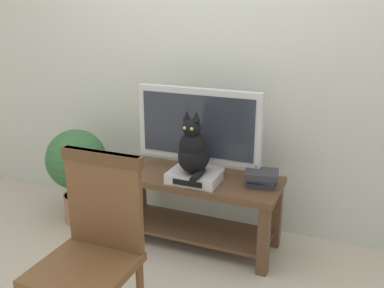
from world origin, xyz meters
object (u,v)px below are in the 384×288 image
(media_box, at_px, (194,177))
(potted_plant, at_px, (77,166))
(cat, at_px, (193,150))
(tv_stand, at_px, (195,198))
(wooden_chair, at_px, (94,242))
(tv, at_px, (198,129))
(book_stack, at_px, (261,178))

(media_box, relative_size, potted_plant, 0.45)
(media_box, xyz_separation_m, potted_plant, (-1.02, 0.07, -0.09))
(cat, relative_size, potted_plant, 0.57)
(potted_plant, bearing_deg, tv_stand, 1.73)
(wooden_chair, distance_m, potted_plant, 1.37)
(potted_plant, bearing_deg, tv, 5.30)
(media_box, relative_size, cat, 0.79)
(wooden_chair, bearing_deg, media_box, 82.61)
(tv, relative_size, wooden_chair, 0.89)
(tv_stand, xyz_separation_m, potted_plant, (-0.98, -0.03, 0.11))
(potted_plant, bearing_deg, wooden_chair, -49.50)
(tv, distance_m, cat, 0.20)
(tv_stand, xyz_separation_m, media_box, (0.04, -0.10, 0.20))
(media_box, distance_m, potted_plant, 1.02)
(cat, height_order, wooden_chair, cat)
(tv, height_order, media_box, tv)
(wooden_chair, bearing_deg, cat, 82.43)
(cat, bearing_deg, book_stack, 16.75)
(media_box, relative_size, book_stack, 1.41)
(potted_plant, bearing_deg, cat, -4.81)
(cat, relative_size, book_stack, 1.77)
(wooden_chair, xyz_separation_m, potted_plant, (-0.89, 1.04, -0.10))
(media_box, distance_m, book_stack, 0.45)
(media_box, xyz_separation_m, wooden_chair, (-0.13, -0.97, 0.01))
(tv, bearing_deg, potted_plant, -174.70)
(cat, bearing_deg, potted_plant, 175.19)
(tv_stand, bearing_deg, book_stack, 1.76)
(tv, height_order, cat, tv)
(wooden_chair, bearing_deg, book_stack, 62.83)
(wooden_chair, bearing_deg, tv_stand, 85.19)
(book_stack, bearing_deg, tv, 174.27)
(tv, xyz_separation_m, wooden_chair, (-0.09, -1.13, -0.28))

